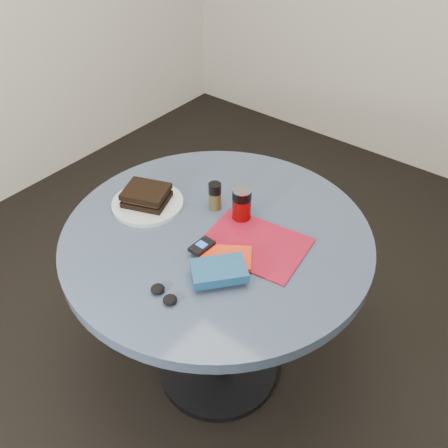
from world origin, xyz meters
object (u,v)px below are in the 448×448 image
Objects in this scene: sandwich at (146,195)px; red_book at (226,258)px; magazine at (255,244)px; headphones at (164,294)px; pepper_grinder at (215,196)px; mp3_player at (202,246)px; table at (217,269)px; novel at (219,271)px; plate at (148,204)px; soda_can at (242,204)px.

sandwich reaches higher than red_book.
magazine is 3.12× the size of headphones.
pepper_grinder reaches higher than magazine.
red_book is at bearing -7.61° from sandwich.
red_book is 1.91× the size of mp3_player.
magazine is 0.34m from headphones.
mp3_player is (-0.08, -0.02, 0.01)m from red_book.
pepper_grinder is at bearing 118.68° from mp3_player.
pepper_grinder is at bearing 131.26° from table.
plate is at bearing 113.81° from novel.
plate is 0.31m from mp3_player.
red_book is at bearing -111.28° from magazine.
plate is at bearing -179.11° from magazine.
pepper_grinder is 0.65× the size of red_book.
headphones reaches higher than red_book.
novel reaches higher than plate.
soda_can reaches higher than mp3_player.
table is 0.29m from novel.
magazine reaches higher than table.
red_book reaches higher than table.
plate reaches higher than magazine.
sandwich is at bearing 159.45° from plate.
red_book is at bearing 10.77° from mp3_player.
plate is at bearing -145.12° from pepper_grinder.
sandwich is 1.78× the size of headphones.
table is 6.53× the size of red_book.
plate reaches higher than table.
mp3_player is at bearing -12.43° from sandwich.
soda_can is 0.78× the size of red_book.
red_book is at bearing 78.59° from headphones.
headphones is at bearing -70.35° from pepper_grinder.
mp3_player is at bearing -61.32° from pepper_grinder.
novel is at bearing 62.71° from headphones.
soda_can is 0.29m from novel.
mp3_player is at bearing 103.48° from novel.
table is at bearing -176.38° from magazine.
magazine is at bearing 8.71° from plate.
pepper_grinder is (-0.10, -0.01, -0.01)m from soda_can.
magazine is at bearing 41.99° from red_book.
magazine is (0.41, 0.06, -0.00)m from plate.
pepper_grinder is (-0.08, 0.10, 0.21)m from table.
magazine is 2.04× the size of red_book.
headphones is (0.14, -0.40, -0.04)m from pepper_grinder.
soda_can reaches higher than sandwich.
sandwich reaches higher than mp3_player.
soda_can is 1.49× the size of mp3_player.
soda_can is (0.02, 0.11, 0.22)m from table.
headphones is at bearing -79.06° from table.
soda_can is 0.76× the size of novel.
soda_can reaches higher than red_book.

